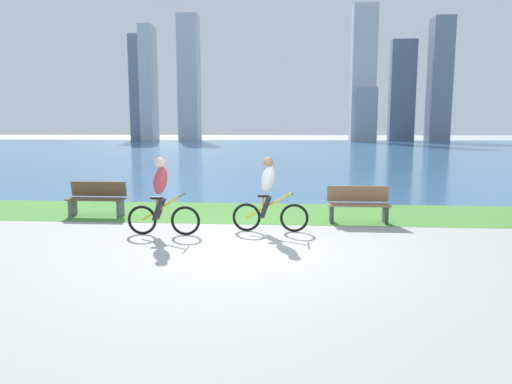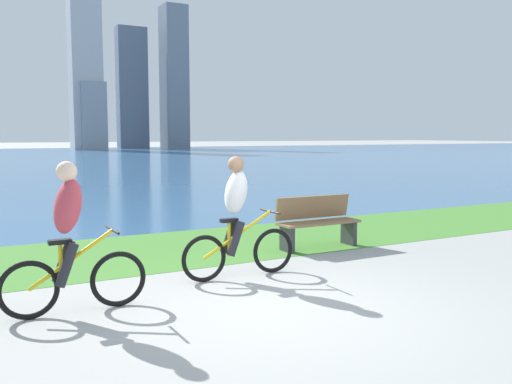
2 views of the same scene
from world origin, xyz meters
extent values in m
plane|color=#9E9E99|center=(0.00, 0.00, 0.00)|extent=(300.00, 300.00, 0.00)
cube|color=#478433|center=(0.00, 3.71, 0.00)|extent=(120.00, 3.14, 0.01)
torus|color=black|center=(0.90, 1.42, 0.32)|extent=(0.64, 0.06, 0.64)
torus|color=black|center=(-0.17, 1.42, 0.32)|extent=(0.64, 0.06, 0.64)
cylinder|color=gold|center=(0.34, 1.42, 0.60)|extent=(1.04, 0.04, 0.61)
cylinder|color=gold|center=(0.20, 1.42, 0.55)|extent=(0.04, 0.04, 0.47)
cube|color=black|center=(0.20, 1.42, 0.81)|extent=(0.24, 0.10, 0.05)
cylinder|color=black|center=(0.85, 1.42, 0.89)|extent=(0.03, 0.52, 0.03)
ellipsoid|color=white|center=(0.31, 1.42, 1.19)|extent=(0.40, 0.36, 0.65)
sphere|color=#A57A59|center=(0.31, 1.42, 1.57)|extent=(0.22, 0.22, 0.22)
cylinder|color=#26262D|center=(0.26, 1.52, 0.57)|extent=(0.27, 0.11, 0.49)
cylinder|color=#26262D|center=(0.26, 1.32, 0.57)|extent=(0.27, 0.11, 0.49)
torus|color=black|center=(-1.45, 0.92, 0.32)|extent=(0.64, 0.06, 0.64)
torus|color=black|center=(-2.41, 0.92, 0.32)|extent=(0.64, 0.06, 0.64)
cylinder|color=gold|center=(-1.95, 0.92, 0.61)|extent=(0.93, 0.04, 0.61)
cylinder|color=gold|center=(-2.07, 0.92, 0.56)|extent=(0.04, 0.04, 0.47)
cube|color=black|center=(-2.07, 0.92, 0.81)|extent=(0.24, 0.10, 0.05)
cylinder|color=black|center=(-1.50, 0.92, 0.89)|extent=(0.03, 0.52, 0.03)
ellipsoid|color=#BF3F4C|center=(-1.98, 0.92, 1.19)|extent=(0.40, 0.36, 0.65)
sphere|color=beige|center=(-1.98, 0.92, 1.57)|extent=(0.22, 0.22, 0.22)
cylinder|color=#26262D|center=(-2.02, 1.02, 0.57)|extent=(0.27, 0.11, 0.49)
cylinder|color=#26262D|center=(-2.02, 0.82, 0.57)|extent=(0.27, 0.11, 0.49)
cube|color=olive|center=(2.47, 2.52, 0.45)|extent=(1.50, 0.45, 0.04)
cube|color=olive|center=(2.47, 2.72, 0.70)|extent=(1.50, 0.11, 0.40)
cube|color=#38383D|center=(3.12, 2.52, 0.23)|extent=(0.08, 0.37, 0.45)
cube|color=#38383D|center=(1.82, 2.52, 0.23)|extent=(0.08, 0.37, 0.45)
cube|color=#B7B7BC|center=(12.75, 70.68, 11.14)|extent=(3.94, 3.38, 22.27)
cube|color=#8C939E|center=(13.27, 69.30, 4.44)|extent=(3.22, 2.42, 8.89)
cube|color=slate|center=(20.31, 75.26, 8.76)|extent=(4.29, 2.13, 17.53)
cube|color=slate|center=(25.69, 72.18, 10.25)|extent=(3.33, 3.70, 20.50)
camera|label=1|loc=(0.80, -8.63, 2.30)|focal=32.13mm
camera|label=2|loc=(-3.03, -5.25, 1.96)|focal=38.75mm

